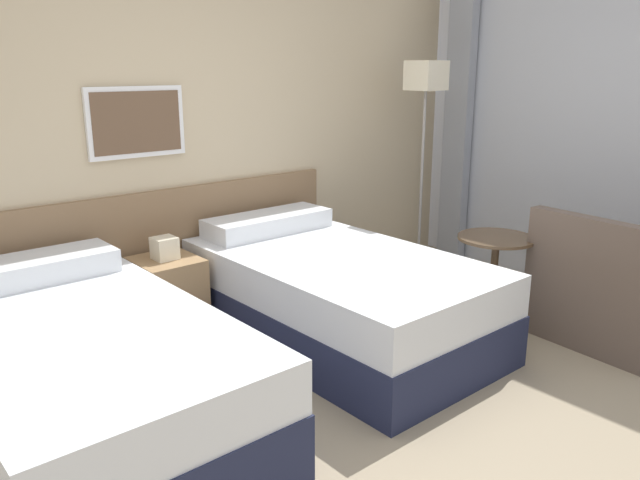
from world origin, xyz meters
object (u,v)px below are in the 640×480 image
at_px(nightstand, 168,296).
at_px(armchair, 615,300).
at_px(floor_lamp, 425,95).
at_px(bed_near_window, 337,295).
at_px(bed_near_door, 85,374).
at_px(side_table, 495,262).

distance_m(nightstand, armchair, 2.86).
bearing_deg(floor_lamp, bed_near_window, -159.37).
distance_m(bed_near_door, armchair, 3.18).
xyz_separation_m(bed_near_door, side_table, (2.59, -0.50, 0.14)).
relative_size(bed_near_window, armchair, 2.18).
relative_size(nightstand, floor_lamp, 0.38).
bearing_deg(bed_near_door, nightstand, 42.03).
height_order(bed_near_window, armchair, armchair).
bearing_deg(floor_lamp, armchair, -91.88).
bearing_deg(bed_near_window, floor_lamp, 20.63).
height_order(nightstand, floor_lamp, floor_lamp).
distance_m(nightstand, floor_lamp, 2.53).
distance_m(nightstand, side_table, 2.17).
bearing_deg(nightstand, armchair, -41.17).
bearing_deg(bed_near_window, side_table, -27.26).
height_order(floor_lamp, side_table, floor_lamp).
height_order(nightstand, side_table, nightstand).
height_order(bed_near_window, side_table, bed_near_window).
xyz_separation_m(bed_near_window, floor_lamp, (1.40, 0.53, 1.19)).
relative_size(bed_near_door, nightstand, 2.98).
xyz_separation_m(nightstand, side_table, (1.78, -1.23, 0.16)).
distance_m(bed_near_door, nightstand, 1.09).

